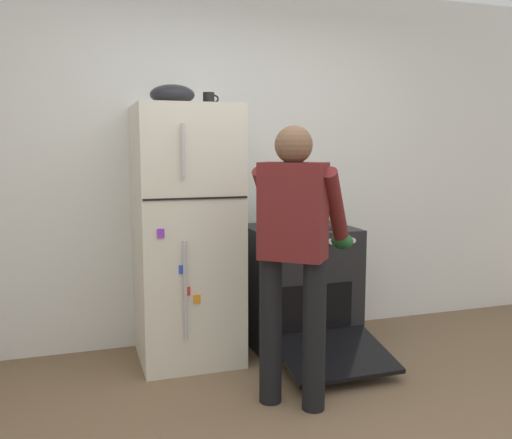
# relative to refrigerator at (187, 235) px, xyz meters

# --- Properties ---
(kitchen_wall_back) EXTENTS (6.00, 0.10, 2.70)m
(kitchen_wall_back) POSITION_rel_refrigerator_xyz_m (0.39, 0.38, 0.47)
(kitchen_wall_back) COLOR white
(kitchen_wall_back) RESTS_ON ground
(refrigerator) EXTENTS (0.68, 0.72, 1.76)m
(refrigerator) POSITION_rel_refrigerator_xyz_m (0.00, 0.00, 0.00)
(refrigerator) COLOR silver
(refrigerator) RESTS_ON ground
(stove_range) EXTENTS (0.76, 1.20, 0.90)m
(stove_range) POSITION_rel_refrigerator_xyz_m (0.85, -0.02, -0.44)
(stove_range) COLOR black
(stove_range) RESTS_ON ground
(person_cook) EXTENTS (0.65, 0.68, 1.60)m
(person_cook) POSITION_rel_refrigerator_xyz_m (0.44, -0.90, 0.07)
(person_cook) COLOR black
(person_cook) RESTS_ON ground
(red_pot) EXTENTS (0.37, 0.27, 0.12)m
(red_pot) POSITION_rel_refrigerator_xyz_m (0.69, -0.05, 0.08)
(red_pot) COLOR #236638
(red_pot) RESTS_ON stove_range
(coffee_mug) EXTENTS (0.11, 0.08, 0.10)m
(coffee_mug) POSITION_rel_refrigerator_xyz_m (0.18, 0.05, 0.93)
(coffee_mug) COLOR black
(coffee_mug) RESTS_ON refrigerator
(pepper_mill) EXTENTS (0.05, 0.05, 0.18)m
(pepper_mill) POSITION_rel_refrigerator_xyz_m (1.15, 0.20, 0.11)
(pepper_mill) COLOR brown
(pepper_mill) RESTS_ON stove_range
(mixing_bowl) EXTENTS (0.30, 0.30, 0.13)m
(mixing_bowl) POSITION_rel_refrigerator_xyz_m (-0.08, 0.00, 0.95)
(mixing_bowl) COLOR black
(mixing_bowl) RESTS_ON refrigerator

